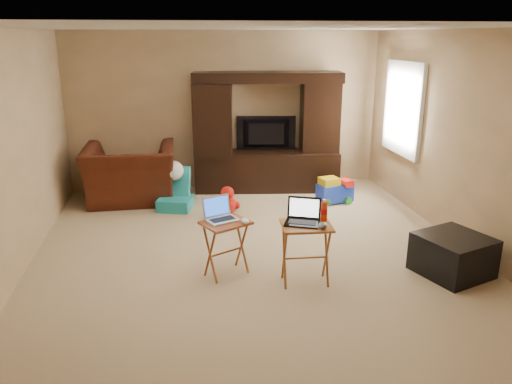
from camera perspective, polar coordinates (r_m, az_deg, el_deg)
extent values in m
plane|color=#D0B390|center=(5.88, -0.32, -6.86)|extent=(5.50, 5.50, 0.00)
plane|color=silver|center=(5.35, -0.37, 18.28)|extent=(5.50, 5.50, 0.00)
plane|color=tan|center=(8.17, -3.42, 9.23)|extent=(5.00, 0.00, 5.00)
plane|color=tan|center=(2.93, 8.22, -6.53)|extent=(5.00, 0.00, 5.00)
plane|color=tan|center=(5.67, -26.22, 3.69)|extent=(0.00, 5.50, 5.50)
plane|color=tan|center=(6.37, 22.59, 5.52)|extent=(0.00, 5.50, 5.50)
plane|color=white|center=(7.67, 16.58, 9.13)|extent=(0.00, 1.20, 1.20)
cube|color=white|center=(7.66, 16.44, 9.13)|extent=(0.06, 1.14, 1.34)
cube|color=black|center=(8.00, 1.27, 6.83)|extent=(2.36, 0.88, 1.88)
imported|color=black|center=(8.08, 1.17, 6.66)|extent=(0.96, 0.27, 0.55)
imported|color=#4E1C10|center=(7.73, -14.12, 2.00)|extent=(1.32, 1.15, 0.85)
cube|color=black|center=(5.70, 21.58, -6.72)|extent=(0.84, 0.84, 0.42)
cube|color=#A04F26|center=(5.25, -3.43, -6.45)|extent=(0.58, 0.54, 0.60)
cube|color=#AB6129|center=(5.09, 5.68, -7.06)|extent=(0.52, 0.43, 0.64)
cube|color=silver|center=(5.12, -3.88, -2.06)|extent=(0.39, 0.36, 0.24)
cube|color=black|center=(4.93, 5.33, -2.35)|extent=(0.41, 0.38, 0.24)
ellipsoid|color=white|center=(5.09, -1.28, -3.31)|extent=(0.10, 0.14, 0.05)
ellipsoid|color=#3B3C40|center=(4.88, 7.64, -3.82)|extent=(0.12, 0.15, 0.05)
cylinder|color=red|center=(5.06, 7.79, -2.19)|extent=(0.06, 0.06, 0.20)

